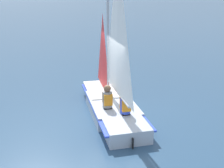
% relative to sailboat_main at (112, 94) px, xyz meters
% --- Properties ---
extents(ground_plane, '(260.00, 260.00, 0.00)m').
position_rel_sailboat_main_xyz_m(ground_plane, '(-0.03, 0.05, -0.71)').
color(ground_plane, '#2D4C6B').
extents(sailboat_main, '(3.42, 4.36, 4.97)m').
position_rel_sailboat_main_xyz_m(sailboat_main, '(0.00, 0.00, 0.00)').
color(sailboat_main, '#B2BCCC').
rests_on(sailboat_main, ground_plane).
extents(sailor_helm, '(0.41, 0.43, 1.16)m').
position_rel_sailboat_main_xyz_m(sailor_helm, '(-0.01, -0.49, -0.09)').
color(sailor_helm, black).
rests_on(sailor_helm, ground_plane).
extents(sailor_crew, '(0.41, 0.43, 1.16)m').
position_rel_sailboat_main_xyz_m(sailor_crew, '(0.63, -0.74, -0.09)').
color(sailor_crew, black).
rests_on(sailor_crew, ground_plane).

